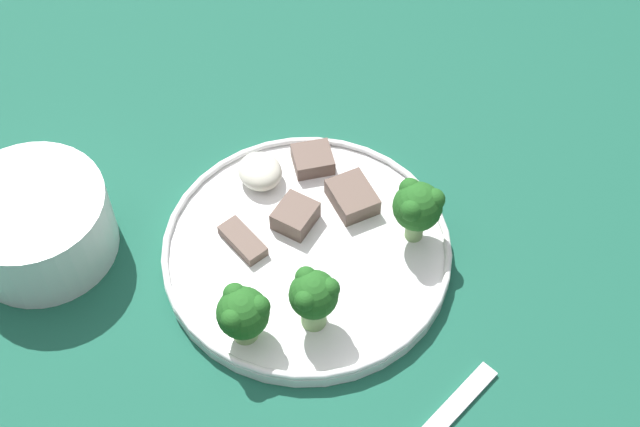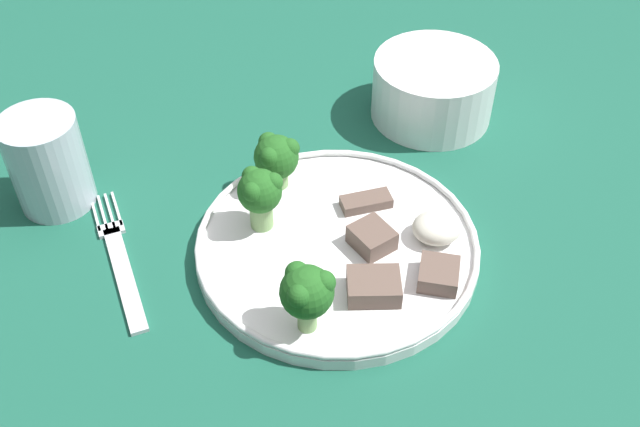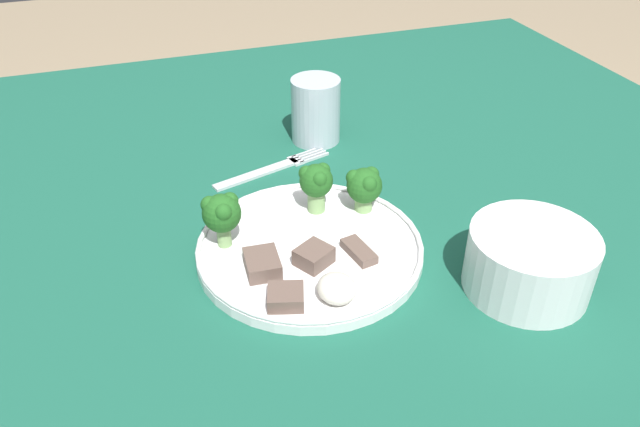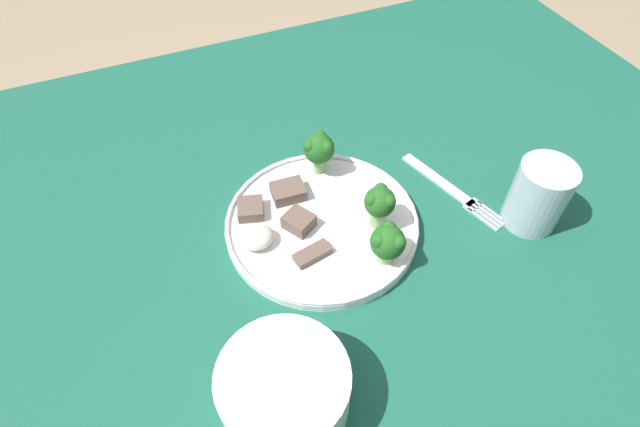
# 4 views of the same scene
# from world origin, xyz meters

# --- Properties ---
(table) EXTENTS (1.39, 1.19, 0.72)m
(table) POSITION_xyz_m (0.00, 0.00, 0.65)
(table) COLOR #195642
(table) RESTS_ON ground_plane
(dinner_plate) EXTENTS (0.25, 0.25, 0.02)m
(dinner_plate) POSITION_xyz_m (-0.02, -0.10, 0.73)
(dinner_plate) COLOR white
(dinner_plate) RESTS_ON table
(fork) EXTENTS (0.07, 0.17, 0.00)m
(fork) POSITION_xyz_m (-0.22, -0.09, 0.72)
(fork) COLOR silver
(fork) RESTS_ON table
(cream_bowl) EXTENTS (0.13, 0.13, 0.07)m
(cream_bowl) POSITION_xyz_m (0.10, 0.09, 0.75)
(cream_bowl) COLOR white
(cream_bowl) RESTS_ON table
(drinking_glass) EXTENTS (0.07, 0.07, 0.09)m
(drinking_glass) POSITION_xyz_m (-0.28, -0.01, 0.76)
(drinking_glass) COLOR #B2C1CC
(drinking_glass) RESTS_ON table
(broccoli_floret_near_rim_left) EXTENTS (0.04, 0.04, 0.05)m
(broccoli_floret_near_rim_left) POSITION_xyz_m (-0.07, -0.02, 0.77)
(broccoli_floret_near_rim_left) COLOR #7FA866
(broccoli_floret_near_rim_left) RESTS_ON dinner_plate
(broccoli_floret_center_left) EXTENTS (0.04, 0.04, 0.06)m
(broccoli_floret_center_left) POSITION_xyz_m (-0.09, -0.07, 0.77)
(broccoli_floret_center_left) COLOR #7FA866
(broccoli_floret_center_left) RESTS_ON dinner_plate
(broccoli_floret_back_left) EXTENTS (0.04, 0.04, 0.06)m
(broccoli_floret_back_left) POSITION_xyz_m (-0.06, -0.19, 0.78)
(broccoli_floret_back_left) COLOR #7FA866
(broccoli_floret_back_left) RESTS_ON dinner_plate
(meat_slice_front_slice) EXTENTS (0.05, 0.03, 0.01)m
(meat_slice_front_slice) POSITION_xyz_m (0.01, -0.06, 0.74)
(meat_slice_front_slice) COLOR brown
(meat_slice_front_slice) RESTS_ON dinner_plate
(meat_slice_middle_slice) EXTENTS (0.05, 0.04, 0.02)m
(meat_slice_middle_slice) POSITION_xyz_m (-0.00, -0.16, 0.74)
(meat_slice_middle_slice) COLOR brown
(meat_slice_middle_slice) RESTS_ON dinner_plate
(meat_slice_rear_slice) EXTENTS (0.05, 0.05, 0.02)m
(meat_slice_rear_slice) POSITION_xyz_m (0.01, -0.11, 0.74)
(meat_slice_rear_slice) COLOR brown
(meat_slice_rear_slice) RESTS_ON dinner_plate
(meat_slice_edge_slice) EXTENTS (0.04, 0.04, 0.02)m
(meat_slice_edge_slice) POSITION_xyz_m (0.06, -0.15, 0.74)
(meat_slice_edge_slice) COLOR brown
(meat_slice_edge_slice) RESTS_ON dinner_plate
(sauce_dollop) EXTENTS (0.04, 0.04, 0.02)m
(sauce_dollop) POSITION_xyz_m (0.06, -0.10, 0.74)
(sauce_dollop) COLOR silver
(sauce_dollop) RESTS_ON dinner_plate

